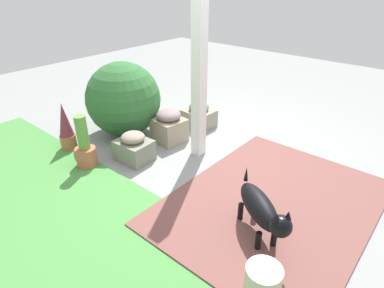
% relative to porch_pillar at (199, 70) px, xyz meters
% --- Properties ---
extents(ground_plane, '(12.00, 12.00, 0.00)m').
position_rel_porch_pillar_xyz_m(ground_plane, '(-0.26, -0.01, -1.10)').
color(ground_plane, gray).
extents(brick_path, '(1.80, 2.40, 0.02)m').
position_rel_porch_pillar_xyz_m(brick_path, '(-1.24, 0.30, -1.09)').
color(brick_path, brown).
rests_on(brick_path, ground).
extents(porch_pillar, '(0.14, 0.14, 2.21)m').
position_rel_porch_pillar_xyz_m(porch_pillar, '(0.00, 0.00, 0.00)').
color(porch_pillar, white).
rests_on(porch_pillar, ground).
extents(stone_planter_nearest, '(0.45, 0.41, 0.38)m').
position_rel_porch_pillar_xyz_m(stone_planter_nearest, '(0.52, -0.64, -0.93)').
color(stone_planter_nearest, gray).
rests_on(stone_planter_nearest, ground).
extents(stone_planter_near, '(0.44, 0.42, 0.46)m').
position_rel_porch_pillar_xyz_m(stone_planter_near, '(0.53, -0.01, -0.88)').
color(stone_planter_near, tan).
rests_on(stone_planter_near, ground).
extents(stone_planter_mid, '(0.45, 0.38, 0.38)m').
position_rel_porch_pillar_xyz_m(stone_planter_mid, '(0.51, 0.64, -0.93)').
color(stone_planter_mid, gray).
rests_on(stone_planter_mid, ground).
extents(round_shrub, '(1.04, 1.04, 1.04)m').
position_rel_porch_pillar_xyz_m(round_shrub, '(1.19, 0.22, -0.58)').
color(round_shrub, '#2E6732').
rests_on(round_shrub, ground).
extents(terracotta_pot_spiky, '(0.21, 0.21, 0.64)m').
position_rel_porch_pillar_xyz_m(terracotta_pot_spiky, '(1.41, 1.02, -0.80)').
color(terracotta_pot_spiky, '#AA633D').
rests_on(terracotta_pot_spiky, ground).
extents(terracotta_pot_tall, '(0.25, 0.25, 0.65)m').
position_rel_porch_pillar_xyz_m(terracotta_pot_tall, '(0.85, 1.11, -0.87)').
color(terracotta_pot_tall, '#B35F45').
rests_on(terracotta_pot_tall, ground).
extents(dog, '(0.71, 0.57, 0.53)m').
position_rel_porch_pillar_xyz_m(dog, '(-1.37, 0.82, -0.79)').
color(dog, black).
rests_on(dog, ground).
extents(ceramic_urn, '(0.26, 0.26, 0.32)m').
position_rel_porch_pillar_xyz_m(ceramic_urn, '(-1.71, 1.37, -0.94)').
color(ceramic_urn, beige).
rests_on(ceramic_urn, ground).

